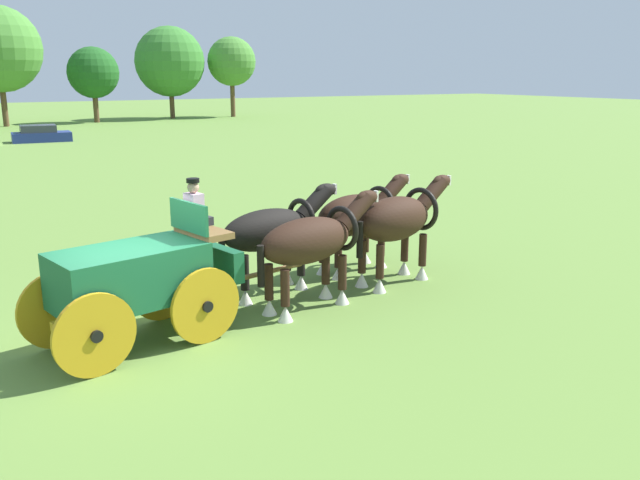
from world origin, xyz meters
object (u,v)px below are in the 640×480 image
(draft_horse_rear_off, at_px, (312,242))
(parked_vehicle_d, at_px, (41,134))
(draft_horse_lead_near, at_px, (357,216))
(draft_horse_lead_off, at_px, (398,220))
(show_wagon, at_px, (138,277))
(draft_horse_rear_near, at_px, (272,231))

(draft_horse_rear_off, height_order, parked_vehicle_d, draft_horse_rear_off)
(draft_horse_rear_off, height_order, draft_horse_lead_near, draft_horse_rear_off)
(draft_horse_rear_off, distance_m, draft_horse_lead_off, 2.59)
(draft_horse_lead_off, bearing_deg, draft_horse_lead_near, 102.02)
(show_wagon, xyz_separation_m, draft_horse_lead_near, (5.78, 1.90, 0.12))
(show_wagon, relative_size, draft_horse_rear_off, 1.77)
(draft_horse_rear_near, bearing_deg, show_wagon, -157.32)
(draft_horse_rear_near, bearing_deg, draft_horse_lead_off, -14.58)
(draft_horse_lead_near, relative_size, parked_vehicle_d, 0.78)
(show_wagon, distance_m, draft_horse_lead_off, 6.09)
(draft_horse_rear_near, xyz_separation_m, draft_horse_lead_off, (2.80, -0.73, 0.07))
(draft_horse_rear_near, relative_size, draft_horse_lead_off, 1.03)
(draft_horse_rear_near, xyz_separation_m, parked_vehicle_d, (0.44, 37.88, -0.87))
(draft_horse_lead_near, distance_m, draft_horse_lead_off, 1.30)
(draft_horse_rear_near, distance_m, draft_horse_lead_off, 2.89)
(show_wagon, relative_size, draft_horse_rear_near, 1.77)
(draft_horse_rear_near, height_order, parked_vehicle_d, draft_horse_rear_near)
(show_wagon, distance_m, draft_horse_lead_near, 6.09)
(draft_horse_rear_off, distance_m, parked_vehicle_d, 39.16)
(parked_vehicle_d, bearing_deg, draft_horse_lead_near, -86.81)
(draft_horse_rear_off, relative_size, draft_horse_lead_near, 1.03)
(draft_horse_rear_near, bearing_deg, draft_horse_lead_near, 12.15)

